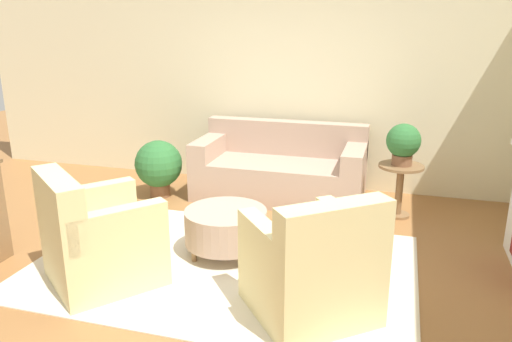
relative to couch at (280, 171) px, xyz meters
The scene contains 10 objects.
ground_plane 1.99m from the couch, 91.50° to the right, with size 16.00×16.00×0.00m, color #996638.
wall_back 1.23m from the couch, 94.84° to the left, with size 9.03×0.12×2.80m.
rug 1.99m from the couch, 91.50° to the right, with size 3.38×2.23×0.01m.
couch is the anchor object (origin of this frame).
armchair_left 2.69m from the couch, 110.85° to the right, with size 1.16×1.16×0.97m.
armchair_right 2.66m from the couch, 71.22° to the right, with size 1.16×1.16×0.97m.
ottoman_table 1.74m from the couch, 93.34° to the right, with size 0.77×0.77×0.44m.
side_table 1.46m from the couch, 10.82° to the right, with size 0.49×0.49×0.60m.
potted_plant_on_side_table 1.55m from the couch, 10.82° to the right, with size 0.37×0.37×0.46m.
potted_plant_floor 1.51m from the couch, 164.21° to the right, with size 0.59×0.59×0.71m.
Camera 1 is at (1.42, -3.82, 2.12)m, focal length 35.00 mm.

